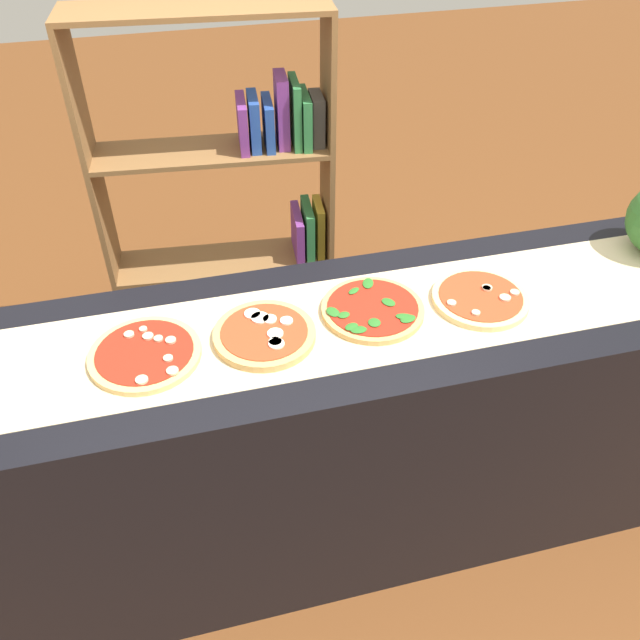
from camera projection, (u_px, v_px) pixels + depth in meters
ground_plane at (320, 523)px, 2.37m from camera, size 12.00×12.00×0.00m
counter at (320, 438)px, 2.07m from camera, size 2.50×0.59×0.93m
parchment_paper at (320, 325)px, 1.78m from camera, size 2.14×0.38×0.00m
pizza_mushroom_0 at (145, 354)px, 1.67m from camera, size 0.28×0.28×0.03m
pizza_mozzarella_1 at (265, 334)px, 1.73m from camera, size 0.27×0.27×0.03m
pizza_spinach_2 at (372, 309)px, 1.81m from camera, size 0.28×0.28×0.02m
pizza_mushroom_3 at (480, 298)px, 1.85m from camera, size 0.27×0.27×0.03m
bookshelf at (244, 206)px, 2.61m from camera, size 0.91×0.33×1.50m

